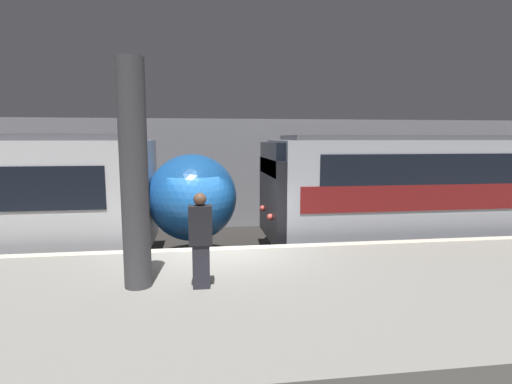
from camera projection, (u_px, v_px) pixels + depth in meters
name	position (u px, v px, depth m)	size (l,w,h in m)	color
ground_plane	(221.00, 289.00, 9.24)	(120.00, 120.00, 0.00)	#282623
platform	(228.00, 318.00, 6.62)	(40.00, 5.21, 1.01)	gray
station_rear_barrier	(212.00, 174.00, 15.42)	(50.00, 0.15, 4.21)	#939399
support_pillar_near	(134.00, 176.00, 6.45)	(0.45, 0.45, 3.72)	#47474C
person_walking	(201.00, 239.00, 6.53)	(0.38, 0.24, 1.59)	#2D2D38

